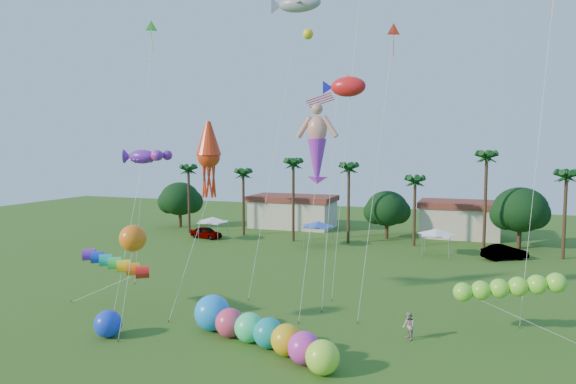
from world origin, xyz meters
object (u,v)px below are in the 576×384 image
(spectator_b, at_px, (409,326))
(caterpillar_inflatable, at_px, (257,330))
(car_a, at_px, (206,233))
(car_b, at_px, (505,252))
(blue_ball, at_px, (108,324))

(spectator_b, relative_size, caterpillar_inflatable, 0.16)
(car_a, relative_size, car_b, 0.92)
(caterpillar_inflatable, relative_size, blue_ball, 6.41)
(car_b, xyz_separation_m, spectator_b, (-6.78, -27.22, 0.08))
(spectator_b, bearing_deg, car_b, 136.78)
(spectator_b, relative_size, blue_ball, 1.01)
(caterpillar_inflatable, height_order, blue_ball, caterpillar_inflatable)
(car_b, height_order, blue_ball, blue_ball)
(spectator_b, xyz_separation_m, blue_ball, (-17.97, -6.13, -0.01))
(car_b, relative_size, caterpillar_inflatable, 0.43)
(caterpillar_inflatable, distance_m, blue_ball, 9.70)
(blue_ball, bearing_deg, spectator_b, 18.83)
(car_b, relative_size, blue_ball, 2.78)
(car_a, xyz_separation_m, blue_ball, (11.91, -33.77, 0.11))
(car_a, distance_m, spectator_b, 40.70)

